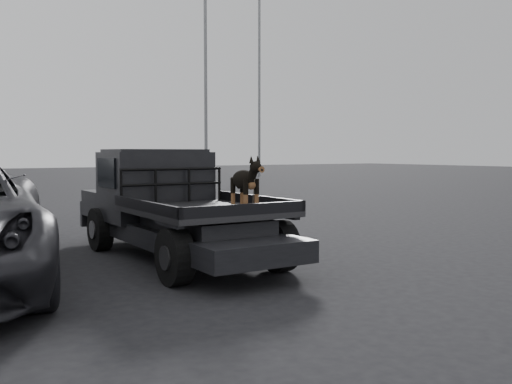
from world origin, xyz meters
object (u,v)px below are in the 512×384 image
distant_car_b (163,166)px  floodlight_far (259,61)px  floodlight_mid (205,56)px  flatbed_ute (178,231)px  dog (245,184)px

distant_car_b → floodlight_far: (7.57, 0.01, 7.55)m
floodlight_mid → floodlight_far: floodlight_far is taller
distant_car_b → floodlight_far: bearing=6.4°
distant_car_b → floodlight_mid: 9.00m
flatbed_ute → dog: dog is taller
dog → flatbed_ute: bearing=105.6°
flatbed_ute → floodlight_far: 33.48m
distant_car_b → floodlight_mid: size_ratio=0.43×
flatbed_ute → distant_car_b: bearing=67.4°
dog → floodlight_far: 34.24m
dog → floodlight_mid: size_ratio=0.06×
floodlight_mid → floodlight_far: (7.69, 6.42, 1.25)m
distant_car_b → floodlight_far: size_ratio=0.36×
floodlight_mid → floodlight_far: bearing=39.9°
floodlight_mid → floodlight_far: size_ratio=0.84×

